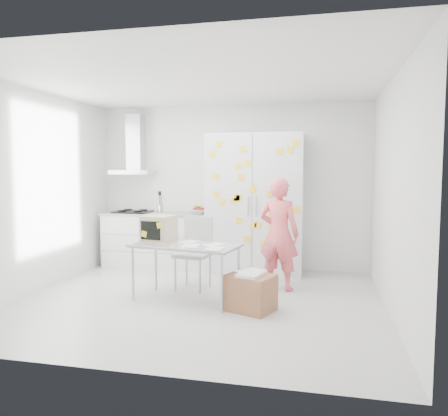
% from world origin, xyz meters
% --- Properties ---
extents(floor, '(4.50, 4.00, 0.02)m').
position_xyz_m(floor, '(0.00, 0.00, -0.01)').
color(floor, silver).
rests_on(floor, ground).
extents(walls, '(4.52, 4.01, 2.70)m').
position_xyz_m(walls, '(0.00, 0.72, 1.35)').
color(walls, white).
rests_on(walls, ground).
extents(ceiling, '(4.50, 4.00, 0.02)m').
position_xyz_m(ceiling, '(0.00, 0.00, 2.70)').
color(ceiling, white).
rests_on(ceiling, walls).
extents(counter_run, '(1.84, 0.63, 1.28)m').
position_xyz_m(counter_run, '(-1.20, 1.70, 0.47)').
color(counter_run, white).
rests_on(counter_run, ground).
extents(range_hood, '(0.70, 0.48, 1.01)m').
position_xyz_m(range_hood, '(-1.65, 1.84, 1.96)').
color(range_hood, silver).
rests_on(range_hood, walls).
extents(tall_cabinet, '(1.50, 0.68, 2.20)m').
position_xyz_m(tall_cabinet, '(0.45, 1.67, 1.10)').
color(tall_cabinet, silver).
rests_on(tall_cabinet, ground).
extents(person, '(0.64, 0.50, 1.54)m').
position_xyz_m(person, '(0.92, 0.75, 0.77)').
color(person, '#F96168').
rests_on(person, ground).
extents(desk, '(1.41, 0.87, 1.05)m').
position_xyz_m(desk, '(-0.43, 0.07, 0.80)').
color(desk, '#9CA1A6').
rests_on(desk, ground).
extents(chair, '(0.50, 0.50, 0.99)m').
position_xyz_m(chair, '(-0.22, 0.59, 0.56)').
color(chair, '#AEAFAD').
rests_on(chair, ground).
extents(cardboard_box, '(0.64, 0.58, 0.46)m').
position_xyz_m(cardboard_box, '(0.68, -0.22, 0.22)').
color(cardboard_box, '#9A6642').
rests_on(cardboard_box, ground).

